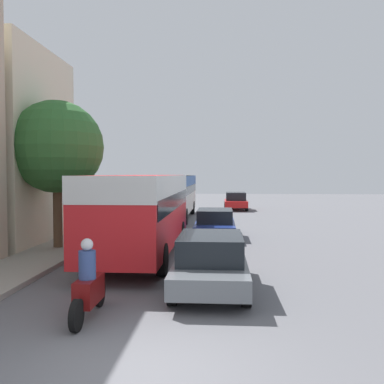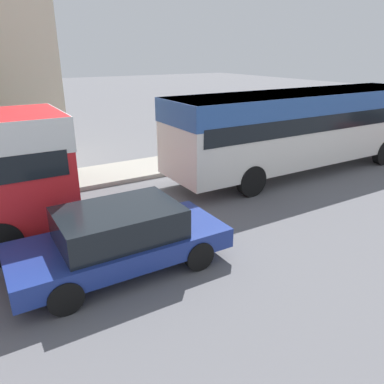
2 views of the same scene
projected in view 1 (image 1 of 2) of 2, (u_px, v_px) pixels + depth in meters
name	position (u px, v px, depth m)	size (l,w,h in m)	color
ground_plane	(134.00, 374.00, 6.58)	(120.00, 120.00, 0.00)	slate
bus_lead	(142.00, 204.00, 15.80)	(2.54, 9.43, 3.04)	red
bus_following	(173.00, 191.00, 29.31)	(2.55, 11.03, 2.96)	silver
motorcycle_behind_lead	(88.00, 287.00, 9.08)	(0.38, 2.24, 1.73)	maroon
car_crossing	(211.00, 261.00, 11.32)	(1.95, 4.49, 1.48)	slate
car_far_curb	(215.00, 223.00, 20.72)	(1.96, 4.42, 1.37)	navy
car_distant	(236.00, 201.00, 36.67)	(1.94, 4.30, 1.51)	red
pedestrian_near_curb	(81.00, 218.00, 19.34)	(0.43, 0.43, 1.85)	#232838
street_tree	(57.00, 147.00, 17.02)	(3.69, 3.69, 5.86)	brown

